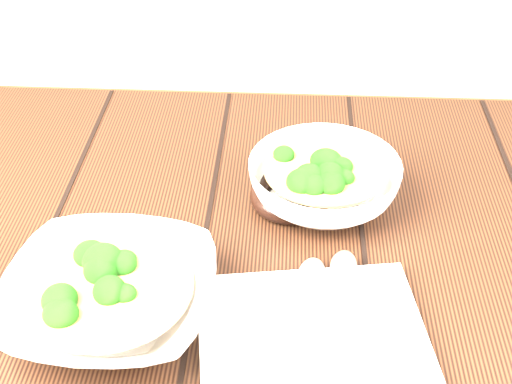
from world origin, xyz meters
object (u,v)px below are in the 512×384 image
object	(u,v)px
soup_bowl_front	(110,297)
trivet	(290,196)
napkin	(313,337)
table	(222,319)
soup_bowl_back	(324,181)

from	to	relation	value
soup_bowl_front	trivet	size ratio (longest dim) A/B	2.21
soup_bowl_front	napkin	world-z (taller)	soup_bowl_front
table	soup_bowl_front	distance (m)	0.22
soup_bowl_back	napkin	bearing A→B (deg)	-93.68
soup_bowl_front	soup_bowl_back	bearing A→B (deg)	43.17
soup_bowl_back	trivet	bearing A→B (deg)	-170.48
table	soup_bowl_back	world-z (taller)	soup_bowl_back
table	soup_bowl_back	distance (m)	0.23
napkin	trivet	bearing A→B (deg)	87.98
trivet	table	bearing A→B (deg)	-130.19
napkin	soup_bowl_front	bearing A→B (deg)	165.12
soup_bowl_back	trivet	distance (m)	0.05
soup_bowl_front	trivet	bearing A→B (deg)	48.00
trivet	napkin	bearing A→B (deg)	-83.44
table	napkin	distance (m)	0.22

